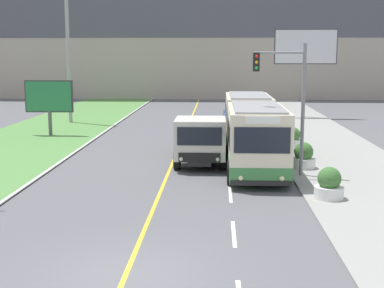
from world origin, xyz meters
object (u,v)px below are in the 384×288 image
at_px(planter_round_far, 279,126).
at_px(city_bus, 252,130).
at_px(dump_truck, 201,140).
at_px(planter_round_near, 329,185).
at_px(traffic_light_mast, 288,93).
at_px(billboard_small, 49,98).
at_px(car_distant, 235,114).
at_px(utility_pole_far, 68,42).
at_px(billboard_large, 306,50).
at_px(planter_round_second, 303,157).
at_px(planter_round_third, 293,139).

bearing_deg(planter_round_far, city_bus, -104.96).
height_order(dump_truck, planter_round_near, dump_truck).
relative_size(traffic_light_mast, planter_round_near, 4.93).
distance_m(billboard_small, planter_round_near, 21.71).
relative_size(car_distant, utility_pole_far, 0.35).
bearing_deg(traffic_light_mast, planter_round_near, -74.20).
relative_size(dump_truck, billboard_small, 1.77).
distance_m(billboard_large, planter_round_far, 11.76).
xyz_separation_m(dump_truck, billboard_small, (-10.33, 9.12, 1.29)).
bearing_deg(planter_round_second, planter_round_near, -88.90).
distance_m(traffic_light_mast, planter_round_third, 7.64).
xyz_separation_m(traffic_light_mast, planter_round_near, (1.09, -3.87, -3.12)).
distance_m(city_bus, traffic_light_mast, 4.23).
bearing_deg(planter_round_third, traffic_light_mast, -100.21).
height_order(utility_pole_far, planter_round_third, utility_pole_far).
bearing_deg(billboard_large, planter_round_second, -98.89).
height_order(dump_truck, planter_round_second, dump_truck).
distance_m(city_bus, car_distant, 15.58).
bearing_deg(billboard_large, billboard_small, -149.36).
height_order(car_distant, planter_round_far, car_distant).
xyz_separation_m(planter_round_second, planter_round_far, (0.04, 10.74, 0.03)).
bearing_deg(dump_truck, billboard_small, 138.55).
relative_size(dump_truck, car_distant, 1.51).
height_order(car_distant, planter_round_third, car_distant).
relative_size(dump_truck, planter_round_second, 5.31).
xyz_separation_m(car_distant, planter_round_far, (2.72, -6.72, -0.05)).
bearing_deg(car_distant, planter_round_far, -67.95).
xyz_separation_m(car_distant, traffic_light_mast, (1.69, -18.96, 3.02)).
bearing_deg(city_bus, planter_round_second, -39.48).
relative_size(utility_pole_far, planter_round_third, 10.35).
bearing_deg(billboard_small, planter_round_near, -45.04).
distance_m(city_bus, utility_pole_far, 20.44).
relative_size(billboard_large, planter_round_near, 6.28).
xyz_separation_m(utility_pole_far, planter_round_far, (15.71, -5.93, -5.61)).
height_order(city_bus, planter_round_near, city_bus).
distance_m(traffic_light_mast, planter_round_near, 5.09).
bearing_deg(planter_round_third, planter_round_near, -90.77).
relative_size(utility_pole_far, planter_round_second, 10.16).
distance_m(city_bus, billboard_large, 20.17).
bearing_deg(billboard_large, planter_round_near, -96.87).
relative_size(planter_round_second, planter_round_third, 1.02).
relative_size(car_distant, traffic_light_mast, 0.74).
distance_m(dump_truck, planter_round_second, 4.95).
bearing_deg(planter_round_second, city_bus, 140.52).
bearing_deg(dump_truck, planter_round_third, 41.85).
relative_size(utility_pole_far, planter_round_near, 10.49).
relative_size(planter_round_near, planter_round_second, 0.97).
height_order(billboard_large, planter_round_far, billboard_large).
xyz_separation_m(utility_pole_far, planter_round_third, (15.91, -11.30, -5.64)).
height_order(billboard_large, planter_round_second, billboard_large).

